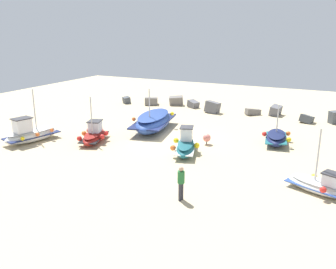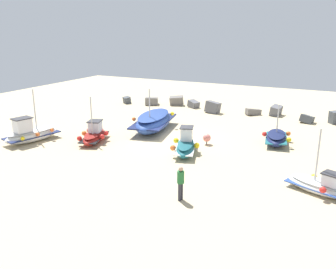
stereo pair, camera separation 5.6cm
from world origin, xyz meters
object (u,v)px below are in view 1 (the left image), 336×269
fishing_boat_2 (31,134)px  fishing_boat_5 (276,138)px  fishing_boat_0 (153,121)px  fishing_boat_3 (94,135)px  mooring_buoy_0 (207,138)px  fishing_boat_1 (186,145)px  fishing_boat_4 (319,185)px  person_walking (181,181)px

fishing_boat_2 → fishing_boat_5: bearing=128.6°
fishing_boat_0 → fishing_boat_2: fishing_boat_2 is taller
fishing_boat_3 → mooring_buoy_0: size_ratio=4.69×
fishing_boat_2 → fishing_boat_3: (3.89, 1.91, -0.10)m
fishing_boat_1 → mooring_buoy_0: fishing_boat_1 is taller
fishing_boat_2 → fishing_boat_4: 18.36m
fishing_boat_1 → fishing_boat_4: 8.28m
fishing_boat_4 → person_walking: fishing_boat_4 is taller
fishing_boat_4 → fishing_boat_5: size_ratio=0.98×
fishing_boat_1 → mooring_buoy_0: 2.30m
fishing_boat_4 → person_walking: (-5.55, -3.60, 0.55)m
fishing_boat_1 → person_walking: size_ratio=2.12×
fishing_boat_1 → fishing_boat_3: 6.57m
fishing_boat_3 → person_walking: bearing=-139.5°
fishing_boat_1 → fishing_boat_5: 6.47m
fishing_boat_5 → mooring_buoy_0: fishing_boat_5 is taller
fishing_boat_5 → person_walking: (-2.32, -10.43, 0.52)m
fishing_boat_4 → mooring_buoy_0: (-7.36, 4.61, 0.08)m
person_walking → fishing_boat_4: bearing=-137.8°
fishing_boat_2 → fishing_boat_5: (15.13, 6.99, -0.16)m
fishing_boat_1 → fishing_boat_4: (7.93, -2.38, -0.12)m
fishing_boat_1 → fishing_boat_5: size_ratio=1.04×
fishing_boat_1 → fishing_boat_2: bearing=85.7°
person_walking → fishing_boat_1: bearing=-59.1°
fishing_boat_3 → fishing_boat_5: bearing=-84.2°
fishing_boat_2 → person_walking: 13.27m
fishing_boat_1 → person_walking: (2.38, -5.98, 0.44)m
fishing_boat_1 → fishing_boat_2: size_ratio=0.85×
fishing_boat_1 → fishing_boat_3: size_ratio=1.01×
fishing_boat_2 → mooring_buoy_0: fishing_boat_2 is taller
fishing_boat_0 → fishing_boat_3: fishing_boat_0 is taller
fishing_boat_0 → fishing_boat_4: fishing_boat_0 is taller
fishing_boat_0 → fishing_boat_2: size_ratio=1.43×
fishing_boat_4 → person_walking: bearing=-125.4°
fishing_boat_0 → fishing_boat_4: bearing=-128.4°
fishing_boat_4 → fishing_boat_5: bearing=136.9°
fishing_boat_4 → fishing_boat_1: bearing=-175.1°
mooring_buoy_0 → fishing_boat_1: bearing=-104.2°
mooring_buoy_0 → fishing_boat_0: bearing=162.3°
fishing_boat_0 → mooring_buoy_0: 5.14m
fishing_boat_2 → fishing_boat_1: bearing=117.4°
fishing_boat_2 → fishing_boat_0: bearing=149.8°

